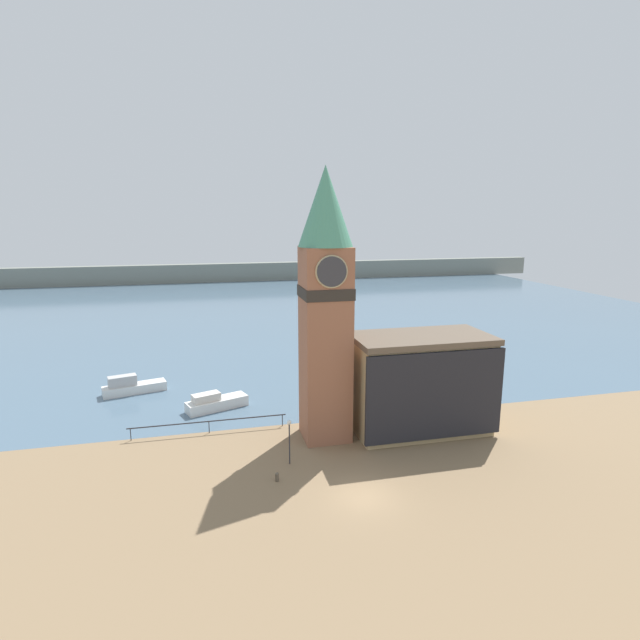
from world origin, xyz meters
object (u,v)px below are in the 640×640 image
clock_tower (325,299)px  pier_building (421,383)px  mooring_bollard_near (277,476)px  boat_near (215,403)px  boat_far (132,386)px  lamp_post (289,433)px

clock_tower → pier_building: (8.22, -0.54, -7.45)m
clock_tower → mooring_bollard_near: 13.85m
boat_near → mooring_bollard_near: 14.89m
boat_near → boat_far: (-8.33, 6.49, 0.07)m
boat_near → lamp_post: bearing=-87.8°
boat_far → clock_tower: bearing=-55.6°
clock_tower → mooring_bollard_near: clock_tower is taller
boat_near → boat_far: 10.56m
clock_tower → pier_building: clock_tower is taller
pier_building → mooring_bollard_near: size_ratio=18.39×
pier_building → boat_near: pier_building is taller
boat_near → lamp_post: 13.31m
clock_tower → boat_near: size_ratio=3.62×
mooring_bollard_near → lamp_post: size_ratio=0.18×
pier_building → boat_far: size_ratio=1.81×
pier_building → mooring_bollard_near: bearing=-156.7°
clock_tower → mooring_bollard_near: bearing=-128.7°
mooring_bollard_near → boat_far: bearing=120.2°
boat_near → mooring_bollard_near: size_ratio=9.51×
clock_tower → boat_far: 25.06m
clock_tower → mooring_bollard_near: (-5.00, -6.23, -11.32)m
mooring_bollard_near → boat_near: bearing=104.8°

